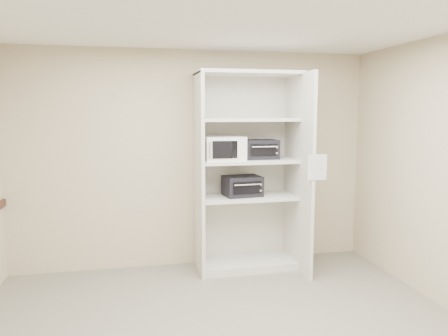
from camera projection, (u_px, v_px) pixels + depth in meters
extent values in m
cube|color=white|center=(229.00, 14.00, 3.38)|extent=(4.50, 4.00, 0.01)
cube|color=beige|center=(194.00, 159.00, 5.49)|extent=(4.50, 0.02, 2.70)
cube|color=beige|center=(349.00, 273.00, 1.62)|extent=(4.50, 0.02, 2.70)
cube|color=beige|center=(199.00, 175.00, 5.21)|extent=(0.04, 0.60, 2.40)
cube|color=beige|center=(298.00, 173.00, 5.31)|extent=(0.04, 0.90, 2.40)
cube|color=beige|center=(241.00, 170.00, 5.63)|extent=(1.24, 0.02, 2.40)
cube|color=beige|center=(247.00, 263.00, 5.50)|extent=(1.16, 0.56, 0.10)
cube|color=beige|center=(247.00, 197.00, 5.39)|extent=(1.16, 0.56, 0.04)
cube|color=beige|center=(247.00, 161.00, 5.33)|extent=(1.16, 0.56, 0.04)
cube|color=beige|center=(248.00, 120.00, 5.27)|extent=(1.16, 0.56, 0.04)
cube|color=beige|center=(248.00, 73.00, 5.20)|extent=(1.24, 0.60, 0.04)
cube|color=white|center=(224.00, 148.00, 5.20)|extent=(0.48, 0.37, 0.28)
cube|color=black|center=(260.00, 149.00, 5.36)|extent=(0.41, 0.31, 0.23)
cube|color=black|center=(242.00, 186.00, 5.34)|extent=(0.47, 0.38, 0.24)
cube|color=white|center=(317.00, 167.00, 4.86)|extent=(0.22, 0.01, 0.28)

